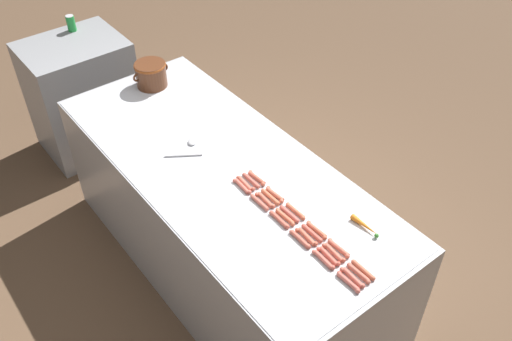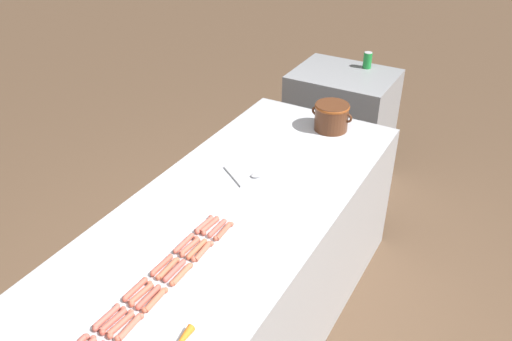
{
  "view_description": "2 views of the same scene",
  "coord_description": "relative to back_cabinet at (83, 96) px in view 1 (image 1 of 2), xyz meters",
  "views": [
    {
      "loc": [
        -1.33,
        -2.01,
        2.98
      ],
      "look_at": [
        0.11,
        -0.17,
        0.92
      ],
      "focal_mm": 38.69,
      "sensor_mm": 36.0,
      "label": 1
    },
    {
      "loc": [
        1.15,
        -1.81,
        2.45
      ],
      "look_at": [
        0.02,
        0.19,
        1.0
      ],
      "focal_mm": 36.84,
      "sensor_mm": 36.0,
      "label": 2
    }
  ],
  "objects": [
    {
      "name": "hot_dog_23",
      "position": [
        0.2,
        -2.04,
        0.44
      ],
      "size": [
        0.03,
        0.15,
        0.02
      ],
      "color": "#C25E47",
      "rests_on": "griddle_counter"
    },
    {
      "name": "hot_dog_4",
      "position": [
        0.09,
        -2.2,
        0.44
      ],
      "size": [
        0.03,
        0.15,
        0.02
      ],
      "color": "#C5604F",
      "rests_on": "griddle_counter"
    },
    {
      "name": "hot_dog_10",
      "position": [
        0.13,
        -2.2,
        0.44
      ],
      "size": [
        0.03,
        0.15,
        0.02
      ],
      "color": "#C6624C",
      "rests_on": "griddle_counter"
    },
    {
      "name": "back_cabinet",
      "position": [
        0.0,
        0.0,
        0.0
      ],
      "size": [
        0.76,
        0.61,
        0.95
      ],
      "primitive_type": "cube",
      "color": "#939599",
      "rests_on": "ground_plane"
    },
    {
      "name": "ground_plane",
      "position": [
        0.12,
        -1.81,
        -0.47
      ],
      "size": [
        20.0,
        20.0,
        0.0
      ],
      "primitive_type": "plane",
      "color": "brown"
    },
    {
      "name": "hot_dog_16",
      "position": [
        0.16,
        -2.2,
        0.44
      ],
      "size": [
        0.02,
        0.15,
        0.02
      ],
      "color": "#CD6747",
      "rests_on": "griddle_counter"
    },
    {
      "name": "hot_dog_1",
      "position": [
        0.09,
        -2.69,
        0.44
      ],
      "size": [
        0.03,
        0.15,
        0.02
      ],
      "color": "#CD6051",
      "rests_on": "griddle_counter"
    },
    {
      "name": "hot_dog_5",
      "position": [
        0.09,
        -2.04,
        0.44
      ],
      "size": [
        0.03,
        0.15,
        0.02
      ],
      "color": "#CA6051",
      "rests_on": "griddle_counter"
    },
    {
      "name": "soda_can",
      "position": [
        0.11,
        0.19,
        0.54
      ],
      "size": [
        0.07,
        0.07,
        0.13
      ],
      "color": "#1E8C38",
      "rests_on": "back_cabinet"
    },
    {
      "name": "hot_dog_14",
      "position": [
        0.16,
        -2.53,
        0.44
      ],
      "size": [
        0.02,
        0.15,
        0.02
      ],
      "color": "#C85949",
      "rests_on": "griddle_counter"
    },
    {
      "name": "hot_dog_2",
      "position": [
        0.09,
        -2.52,
        0.44
      ],
      "size": [
        0.03,
        0.15,
        0.02
      ],
      "color": "#C65D4A",
      "rests_on": "griddle_counter"
    },
    {
      "name": "hot_dog_17",
      "position": [
        0.16,
        -2.03,
        0.44
      ],
      "size": [
        0.02,
        0.15,
        0.02
      ],
      "color": "#C35E4F",
      "rests_on": "griddle_counter"
    },
    {
      "name": "bean_pot",
      "position": [
        0.23,
        -0.83,
        0.53
      ],
      "size": [
        0.27,
        0.22,
        0.17
      ],
      "color": "#562D19",
      "rests_on": "griddle_counter"
    },
    {
      "name": "hot_dog_9",
      "position": [
        0.13,
        -2.36,
        0.44
      ],
      "size": [
        0.03,
        0.15,
        0.02
      ],
      "color": "#C96648",
      "rests_on": "griddle_counter"
    },
    {
      "name": "hot_dog_13",
      "position": [
        0.16,
        -2.69,
        0.44
      ],
      "size": [
        0.03,
        0.15,
        0.02
      ],
      "color": "#CB624D",
      "rests_on": "griddle_counter"
    },
    {
      "name": "hot_dog_3",
      "position": [
        0.09,
        -2.36,
        0.44
      ],
      "size": [
        0.03,
        0.15,
        0.02
      ],
      "color": "#C65A47",
      "rests_on": "griddle_counter"
    },
    {
      "name": "carrot",
      "position": [
        0.41,
        -2.67,
        0.45
      ],
      "size": [
        0.04,
        0.18,
        0.03
      ],
      "color": "orange",
      "rests_on": "griddle_counter"
    },
    {
      "name": "hot_dog_20",
      "position": [
        0.2,
        -2.53,
        0.44
      ],
      "size": [
        0.03,
        0.15,
        0.02
      ],
      "color": "#CD6347",
      "rests_on": "griddle_counter"
    },
    {
      "name": "hot_dog_19",
      "position": [
        0.2,
        -2.68,
        0.44
      ],
      "size": [
        0.03,
        0.15,
        0.02
      ],
      "color": "#CD644E",
      "rests_on": "griddle_counter"
    },
    {
      "name": "hot_dog_0",
      "position": [
        0.09,
        -2.86,
        0.44
      ],
      "size": [
        0.03,
        0.15,
        0.02
      ],
      "color": "#C45D4F",
      "rests_on": "griddle_counter"
    },
    {
      "name": "hot_dog_6",
      "position": [
        0.12,
        -2.85,
        0.44
      ],
      "size": [
        0.03,
        0.15,
        0.02
      ],
      "color": "#C45E4E",
      "rests_on": "griddle_counter"
    },
    {
      "name": "hot_dog_11",
      "position": [
        0.12,
        -2.03,
        0.44
      ],
      "size": [
        0.03,
        0.15,
        0.02
      ],
      "color": "#C0604D",
      "rests_on": "griddle_counter"
    },
    {
      "name": "hot_dog_7",
      "position": [
        0.12,
        -2.69,
        0.44
      ],
      "size": [
        0.03,
        0.15,
        0.02
      ],
      "color": "#CC5A4A",
      "rests_on": "griddle_counter"
    },
    {
      "name": "hot_dog_15",
      "position": [
        0.16,
        -2.36,
        0.44
      ],
      "size": [
        0.02,
        0.15,
        0.02
      ],
      "color": "#C85D51",
      "rests_on": "griddle_counter"
    },
    {
      "name": "hot_dog_22",
      "position": [
        0.2,
        -2.2,
        0.44
      ],
      "size": [
        0.03,
        0.15,
        0.02
      ],
      "color": "#C9664E",
      "rests_on": "griddle_counter"
    },
    {
      "name": "hot_dog_18",
      "position": [
        0.2,
        -2.85,
        0.44
      ],
      "size": [
        0.02,
        0.15,
        0.02
      ],
      "color": "#C96449",
      "rests_on": "griddle_counter"
    },
    {
      "name": "hot_dog_21",
      "position": [
        0.2,
        -2.36,
        0.44
      ],
      "size": [
        0.03,
        0.15,
        0.02
      ],
      "color": "#CE6748",
      "rests_on": "griddle_counter"
    },
    {
      "name": "hot_dog_8",
      "position": [
        0.13,
        -2.53,
        0.44
      ],
      "size": [
        0.03,
        0.15,
        0.02
      ],
      "color": "#C8624A",
      "rests_on": "griddle_counter"
    },
    {
      "name": "hot_dog_12",
      "position": [
        0.16,
        -2.85,
        0.44
      ],
      "size": [
        0.03,
        0.15,
        0.02
      ],
      "color": "#BF624F",
      "rests_on": "griddle_counter"
    },
    {
      "name": "serving_spoon",
      "position": [
        0.06,
        -1.56,
        0.44
      ],
      "size": [
        0.24,
        0.18,
        0.02
      ],
      "color": "#B7B7BC",
      "rests_on": "griddle_counter"
    },
    {
      "name": "griddle_counter",
      "position": [
        0.12,
        -1.81,
        -0.02
      ],
      "size": [
        0.99,
        2.4,
        0.91
      ],
      "color": "#ADAFB5",
      "rests_on": "ground_plane"
    }
  ]
}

